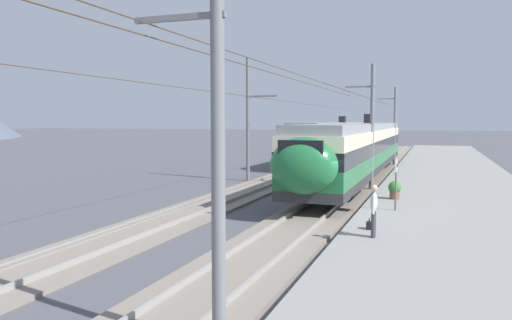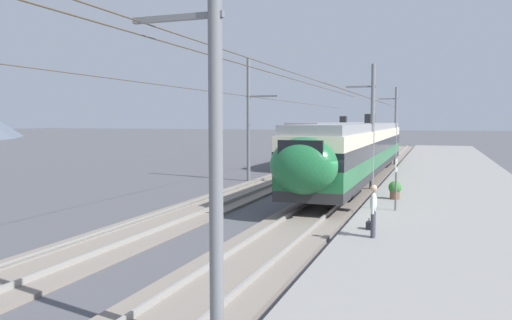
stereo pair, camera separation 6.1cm
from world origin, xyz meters
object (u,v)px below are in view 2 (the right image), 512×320
catenary_mast_east (394,124)px  train_far_track (335,138)px  train_near_platform (360,148)px  handbag_beside_passenger (369,225)px  potted_plant_platform_edge (395,189)px  passenger_walking (373,208)px  catenary_mast_west (210,112)px  catenary_mast_far_side (250,118)px  platform_sign (396,173)px  catenary_mast_mid (371,124)px

catenary_mast_east → train_far_track: bearing=50.7°
train_near_platform → handbag_beside_passenger: bearing=-170.6°
potted_plant_platform_edge → passenger_walking: bearing=179.8°
train_far_track → catenary_mast_west: catenary_mast_west is taller
train_far_track → catenary_mast_east: size_ratio=0.64×
catenary_mast_far_side → platform_sign: bearing=-134.2°
train_near_platform → catenary_mast_west: 26.27m
catenary_mast_east → catenary_mast_far_side: 17.00m
catenary_mast_west → platform_sign: (13.57, -2.02, -2.30)m
potted_plant_platform_edge → train_near_platform: bearing=17.8°
catenary_mast_east → platform_sign: size_ratio=22.35×
train_near_platform → catenary_mast_far_side: 7.62m
catenary_mast_east → platform_sign: bearing=-175.3°
train_far_track → catenary_mast_far_side: bearing=175.1°
catenary_mast_west → catenary_mast_mid: size_ratio=1.00×
train_far_track → catenary_mast_mid: catenary_mast_mid is taller
catenary_mast_west → catenary_mast_mid: (21.35, 0.01, -0.35)m
train_near_platform → train_far_track: same height
platform_sign → potted_plant_platform_edge: 3.31m
platform_sign → handbag_beside_passenger: platform_sign is taller
handbag_beside_passenger → platform_sign: bearing=-8.2°
catenary_mast_east → train_near_platform: bearing=174.0°
train_far_track → potted_plant_platform_edge: 28.14m
train_near_platform → catenary_mast_east: bearing=-6.0°
potted_plant_platform_edge → platform_sign: bearing=-175.1°
catenary_mast_west → passenger_walking: catenary_mast_west is taller
catenary_mast_west → platform_sign: catenary_mast_west is taller
catenary_mast_mid → catenary_mast_east: size_ratio=1.00×
catenary_mast_far_side → platform_sign: size_ratio=22.35×
train_far_track → potted_plant_platform_edge: size_ratio=35.41×
catenary_mast_west → potted_plant_platform_edge: (16.68, -1.75, -3.38)m
train_far_track → platform_sign: train_far_track is taller
train_far_track → catenary_mast_west: size_ratio=0.64×
train_near_platform → catenary_mast_far_side: size_ratio=0.66×
train_far_track → potted_plant_platform_edge: bearing=-163.2°
train_near_platform → catenary_mast_east: (12.20, -1.28, 1.51)m
catenary_mast_east → platform_sign: 24.95m
train_near_platform → platform_sign: (-12.60, -3.32, -0.36)m
catenary_mast_west → handbag_beside_passenger: 10.36m
catenary_mast_mid → train_far_track: bearing=16.0°
catenary_mast_west → passenger_walking: (8.39, -1.72, -2.91)m
catenary_mast_mid → passenger_walking: bearing=-172.4°
train_far_track → catenary_mast_far_side: size_ratio=0.64×
train_far_track → passenger_walking: size_ratio=17.98×
catenary_mast_east → passenger_walking: size_ratio=28.07×
platform_sign → passenger_walking: size_ratio=1.26×
platform_sign → passenger_walking: 5.22m
platform_sign → passenger_walking: platform_sign is taller
catenary_mast_mid → catenary_mast_east: catenary_mast_mid is taller
passenger_walking → train_far_track: bearing=13.0°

